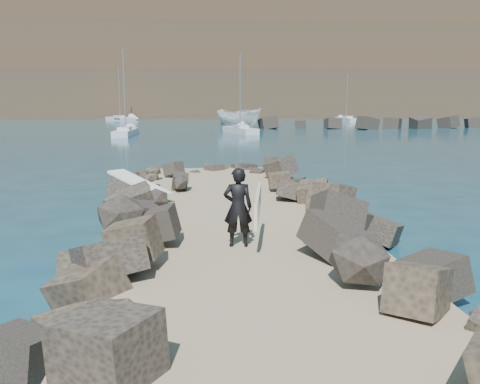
{
  "coord_description": "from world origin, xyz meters",
  "views": [
    {
      "loc": [
        -1.16,
        -14.66,
        3.89
      ],
      "look_at": [
        0.0,
        -1.0,
        1.5
      ],
      "focal_mm": 40.0,
      "sensor_mm": 36.0,
      "label": 1
    }
  ],
  "objects_px": {
    "sailboat_e": "(120,119)",
    "surfboard_resting": "(139,186)",
    "boat_imported": "(239,118)",
    "surfer_with_board": "(241,207)"
  },
  "relations": [
    {
      "from": "sailboat_e",
      "to": "surfboard_resting",
      "type": "bearing_deg",
      "value": -81.94
    },
    {
      "from": "boat_imported",
      "to": "surfboard_resting",
      "type": "bearing_deg",
      "value": -148.48
    },
    {
      "from": "surfboard_resting",
      "to": "boat_imported",
      "type": "relative_size",
      "value": 0.38
    },
    {
      "from": "surfboard_resting",
      "to": "surfer_with_board",
      "type": "height_order",
      "value": "surfer_with_board"
    },
    {
      "from": "surfboard_resting",
      "to": "boat_imported",
      "type": "distance_m",
      "value": 54.6
    },
    {
      "from": "boat_imported",
      "to": "sailboat_e",
      "type": "xyz_separation_m",
      "value": [
        -19.28,
        26.92,
        -1.01
      ]
    },
    {
      "from": "surfboard_resting",
      "to": "surfer_with_board",
      "type": "relative_size",
      "value": 1.2
    },
    {
      "from": "boat_imported",
      "to": "sailboat_e",
      "type": "distance_m",
      "value": 33.13
    },
    {
      "from": "boat_imported",
      "to": "surfer_with_board",
      "type": "distance_m",
      "value": 60.19
    },
    {
      "from": "boat_imported",
      "to": "sailboat_e",
      "type": "relative_size",
      "value": 0.72
    }
  ]
}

